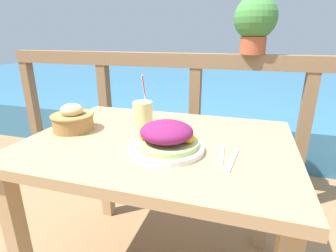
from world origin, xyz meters
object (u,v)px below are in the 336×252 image
salad_plate (167,139)px  drink_glass (143,115)px  bread_basket (73,119)px  potted_plant (255,21)px

salad_plate → drink_glass: drink_glass is taller
bread_basket → salad_plate: bearing=-11.1°
drink_glass → potted_plant: bearing=54.8°
bread_basket → potted_plant: (0.73, 0.76, 0.43)m
bread_basket → drink_glass: bearing=22.8°
salad_plate → bread_basket: bearing=168.9°
drink_glass → potted_plant: potted_plant is taller
potted_plant → salad_plate: bearing=-107.7°
drink_glass → bread_basket: drink_glass is taller
salad_plate → bread_basket: (-0.46, 0.09, 0.00)m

